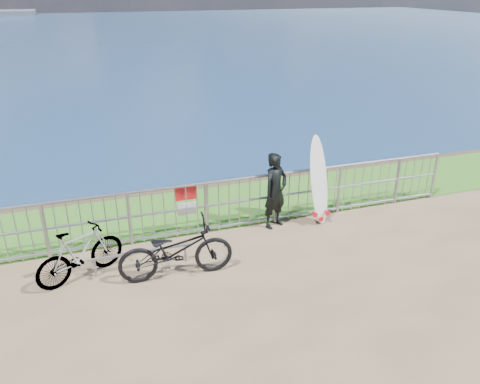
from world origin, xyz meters
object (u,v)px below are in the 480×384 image
object	(u,v)px
bicycle_near	(176,250)
bicycle_far	(80,253)
surfer	(275,191)
surfboard	(319,184)

from	to	relation	value
bicycle_near	bicycle_far	distance (m)	1.63
surfer	bicycle_far	size ratio (longest dim) A/B	1.01
surfer	bicycle_far	xyz separation A→B (m)	(-3.86, -0.71, -0.33)
surfer	surfboard	distance (m)	0.94
surfboard	bicycle_near	size ratio (longest dim) A/B	0.97
bicycle_near	surfboard	bearing A→B (deg)	-68.91
bicycle_near	bicycle_far	world-z (taller)	bicycle_near
bicycle_near	bicycle_far	size ratio (longest dim) A/B	1.24
surfer	bicycle_far	distance (m)	3.94
surfboard	bicycle_near	world-z (taller)	surfboard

